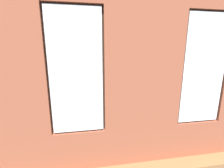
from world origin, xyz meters
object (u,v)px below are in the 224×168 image
object	(u,v)px
couch_by_window	(115,129)
potted_plant_between_couches	(169,113)
couch_left	(176,99)
table_plant_small	(106,93)
tv_flatscreen	(33,87)
candle_jar	(113,93)
potted_plant_beside_window_right	(23,120)
remote_gray	(102,96)
papasan_chair	(86,85)
coffee_table	(102,97)
remote_black	(89,97)
potted_plant_corner_near_left	(150,76)
potted_plant_mid_room_small	(134,92)
media_console	(35,108)
cup_ceramic	(97,94)
potted_plant_by_left_couch	(150,87)

from	to	relation	value
couch_by_window	potted_plant_between_couches	world-z (taller)	potted_plant_between_couches
couch_left	table_plant_small	xyz separation A→B (m)	(2.57, -0.34, 0.22)
tv_flatscreen	candle_jar	bearing A→B (deg)	-165.83
potted_plant_beside_window_right	potted_plant_between_couches	distance (m)	3.19
remote_gray	couch_by_window	bearing A→B (deg)	104.40
papasan_chair	remote_gray	bearing A→B (deg)	107.99
coffee_table	remote_black	distance (m)	0.48
candle_jar	papasan_chair	distance (m)	1.93
coffee_table	potted_plant_corner_near_left	bearing A→B (deg)	-141.76
couch_by_window	coffee_table	distance (m)	2.25
candle_jar	potted_plant_beside_window_right	xyz separation A→B (m)	(2.21, 2.49, 0.27)
remote_black	tv_flatscreen	xyz separation A→B (m)	(1.71, 0.39, 0.54)
potted_plant_mid_room_small	table_plant_small	bearing A→B (deg)	34.52
media_console	potted_plant_mid_room_small	xyz separation A→B (m)	(-3.65, -1.33, 0.00)
potted_plant_corner_near_left	cup_ceramic	bearing A→B (deg)	35.16
tv_flatscreen	potted_plant_mid_room_small	xyz separation A→B (m)	(-3.65, -1.33, -0.68)
candle_jar	potted_plant_mid_room_small	bearing A→B (deg)	-147.42
potted_plant_corner_near_left	tv_flatscreen	bearing A→B (deg)	28.76
tv_flatscreen	potted_plant_mid_room_small	distance (m)	3.94
tv_flatscreen	table_plant_small	bearing A→B (deg)	-170.28
potted_plant_by_left_couch	potted_plant_between_couches	size ratio (longest dim) A/B	0.67
candle_jar	couch_left	bearing A→B (deg)	165.00
cup_ceramic	potted_plant_corner_near_left	xyz separation A→B (m)	(-3.03, -2.13, 0.28)
coffee_table	media_console	xyz separation A→B (m)	(2.17, 0.52, -0.08)
cup_ceramic	table_plant_small	xyz separation A→B (m)	(-0.31, 0.22, 0.08)
table_plant_small	remote_gray	size ratio (longest dim) A/B	1.32
tv_flatscreen	papasan_chair	xyz separation A→B (m)	(-1.59, -2.30, -0.54)
remote_gray	potted_plant_beside_window_right	size ratio (longest dim) A/B	0.13
papasan_chair	potted_plant_by_left_couch	bearing A→B (deg)	164.51
media_console	papasan_chair	bearing A→B (deg)	-124.64
couch_left	media_console	bearing A→B (deg)	-85.29
remote_black	remote_gray	bearing A→B (deg)	82.57
candle_jar	table_plant_small	distance (m)	0.41
couch_by_window	media_console	distance (m)	2.84
couch_left	remote_gray	xyz separation A→B (m)	(2.69, -0.46, 0.11)
table_plant_small	media_console	distance (m)	2.34
cup_ceramic	potted_plant_beside_window_right	size ratio (longest dim) A/B	0.06
candle_jar	tv_flatscreen	world-z (taller)	tv_flatscreen
coffee_table	candle_jar	xyz separation A→B (m)	(-0.42, -0.14, 0.10)
table_plant_small	remote_black	distance (m)	0.59
couch_by_window	remote_black	world-z (taller)	couch_by_window
cup_ceramic	potted_plant_between_couches	world-z (taller)	potted_plant_between_couches
couch_by_window	cup_ceramic	distance (m)	2.37
table_plant_small	potted_plant_corner_near_left	distance (m)	3.60
couch_by_window	candle_jar	world-z (taller)	couch_by_window
remote_black	potted_plant_mid_room_small	size ratio (longest dim) A/B	0.38
table_plant_small	tv_flatscreen	size ratio (longest dim) A/B	0.21
candle_jar	tv_flatscreen	size ratio (longest dim) A/B	0.09
tv_flatscreen	potted_plant_between_couches	size ratio (longest dim) A/B	1.17
tv_flatscreen	potted_plant_corner_near_left	world-z (taller)	potted_plant_corner_near_left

